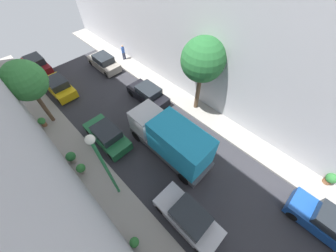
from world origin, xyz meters
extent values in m
plane|color=#2D2D33|center=(0.00, 0.00, 0.00)|extent=(32.00, 32.00, 0.00)
cube|color=gray|center=(-5.00, 0.00, 0.07)|extent=(2.00, 44.00, 0.15)
cube|color=gray|center=(5.00, 0.00, 0.07)|extent=(2.00, 44.00, 0.15)
cube|color=silver|center=(-2.70, -5.33, 0.55)|extent=(1.76, 4.20, 0.76)
cube|color=#1E2328|center=(-2.70, -5.48, 1.25)|extent=(1.56, 2.10, 0.64)
cylinder|color=black|center=(-3.48, -3.78, 0.32)|extent=(0.22, 0.64, 0.64)
cylinder|color=black|center=(-1.92, -3.78, 0.32)|extent=(0.22, 0.64, 0.64)
cylinder|color=black|center=(-3.48, -6.88, 0.32)|extent=(0.22, 0.64, 0.64)
cylinder|color=black|center=(-1.92, -6.88, 0.32)|extent=(0.22, 0.64, 0.64)
cube|color=#1E6638|center=(-2.70, 3.05, 0.55)|extent=(1.76, 4.20, 0.76)
cube|color=#1E2328|center=(-2.70, 2.90, 1.25)|extent=(1.56, 2.10, 0.64)
cylinder|color=black|center=(-3.48, 4.60, 0.32)|extent=(0.22, 0.64, 0.64)
cylinder|color=black|center=(-1.92, 4.60, 0.32)|extent=(0.22, 0.64, 0.64)
cylinder|color=black|center=(-3.48, 1.50, 0.32)|extent=(0.22, 0.64, 0.64)
cylinder|color=black|center=(-1.92, 1.50, 0.32)|extent=(0.22, 0.64, 0.64)
cube|color=gold|center=(-2.70, 11.38, 0.55)|extent=(1.76, 4.20, 0.76)
cube|color=#1E2328|center=(-2.70, 11.23, 1.25)|extent=(1.56, 2.10, 0.64)
cylinder|color=black|center=(-3.48, 12.93, 0.32)|extent=(0.22, 0.64, 0.64)
cylinder|color=black|center=(-1.92, 12.93, 0.32)|extent=(0.22, 0.64, 0.64)
cylinder|color=black|center=(-3.48, 9.83, 0.32)|extent=(0.22, 0.64, 0.64)
cylinder|color=black|center=(-1.92, 9.83, 0.32)|extent=(0.22, 0.64, 0.64)
cube|color=maroon|center=(-2.70, 16.73, 0.55)|extent=(1.76, 4.20, 0.76)
cube|color=#1E2328|center=(-2.70, 16.58, 1.25)|extent=(1.56, 2.10, 0.64)
cylinder|color=black|center=(-3.48, 18.28, 0.32)|extent=(0.22, 0.64, 0.64)
cylinder|color=black|center=(-1.92, 18.28, 0.32)|extent=(0.22, 0.64, 0.64)
cylinder|color=black|center=(-3.48, 15.18, 0.32)|extent=(0.22, 0.64, 0.64)
cylinder|color=black|center=(-1.92, 15.18, 0.32)|extent=(0.22, 0.64, 0.64)
cube|color=#194799|center=(2.70, -11.26, 0.55)|extent=(1.76, 4.20, 0.76)
cylinder|color=black|center=(1.92, -9.71, 0.32)|extent=(0.22, 0.64, 0.64)
cylinder|color=black|center=(3.48, -9.71, 0.32)|extent=(0.22, 0.64, 0.64)
cube|color=black|center=(2.70, 4.35, 0.55)|extent=(1.76, 4.20, 0.76)
cube|color=#1E2328|center=(2.70, 4.20, 1.25)|extent=(1.56, 2.10, 0.64)
cylinder|color=black|center=(1.92, 5.90, 0.32)|extent=(0.22, 0.64, 0.64)
cylinder|color=black|center=(3.48, 5.90, 0.32)|extent=(0.22, 0.64, 0.64)
cylinder|color=black|center=(1.92, 2.80, 0.32)|extent=(0.22, 0.64, 0.64)
cylinder|color=black|center=(3.48, 2.80, 0.32)|extent=(0.22, 0.64, 0.64)
cube|color=gray|center=(2.70, 11.77, 0.55)|extent=(1.76, 4.20, 0.76)
cube|color=#1E2328|center=(2.70, 11.62, 1.25)|extent=(1.56, 2.10, 0.64)
cylinder|color=black|center=(1.92, 13.32, 0.32)|extent=(0.22, 0.64, 0.64)
cylinder|color=black|center=(3.48, 13.32, 0.32)|extent=(0.22, 0.64, 0.64)
cylinder|color=black|center=(1.92, 10.22, 0.32)|extent=(0.22, 0.64, 0.64)
cylinder|color=black|center=(3.48, 10.22, 0.32)|extent=(0.22, 0.64, 0.64)
cube|color=#4C4C51|center=(0.00, -1.13, 0.73)|extent=(2.20, 6.60, 0.50)
cube|color=#B7B7BC|center=(0.00, 1.27, 1.83)|extent=(2.10, 1.80, 1.70)
cube|color=#1E8CB7|center=(0.00, -2.13, 2.18)|extent=(2.24, 4.20, 2.40)
cylinder|color=black|center=(-0.98, 1.47, 0.48)|extent=(0.30, 0.96, 0.96)
cylinder|color=black|center=(0.98, 1.47, 0.48)|extent=(0.30, 0.96, 0.96)
cylinder|color=black|center=(-0.98, -3.53, 0.48)|extent=(0.30, 0.96, 0.96)
cylinder|color=black|center=(0.98, -3.53, 0.48)|extent=(0.30, 0.96, 0.96)
cylinder|color=#2D334C|center=(5.14, 11.48, 0.56)|extent=(0.18, 0.18, 0.82)
cylinder|color=#2D334C|center=(5.36, 11.48, 0.56)|extent=(0.18, 0.18, 0.82)
cylinder|color=#3359B2|center=(5.25, 11.48, 1.29)|extent=(0.36, 0.36, 0.64)
sphere|color=tan|center=(5.25, 11.48, 1.75)|extent=(0.24, 0.24, 0.24)
cylinder|color=brown|center=(5.07, 0.46, 1.93)|extent=(0.36, 0.36, 3.57)
sphere|color=#23602D|center=(5.07, 0.46, 4.96)|extent=(3.31, 3.31, 3.31)
cylinder|color=brown|center=(-4.92, 8.20, 1.71)|extent=(0.31, 0.31, 3.11)
sphere|color=#38843D|center=(-4.92, 8.20, 4.35)|extent=(2.89, 2.89, 2.89)
cylinder|color=#B2A899|center=(-5.61, 3.25, 0.31)|extent=(0.49, 0.49, 0.33)
sphere|color=#23602D|center=(-5.61, 3.25, 0.75)|extent=(0.68, 0.68, 0.68)
cylinder|color=slate|center=(-5.72, -4.10, 0.29)|extent=(0.34, 0.34, 0.28)
sphere|color=#2D7233|center=(-5.72, -4.10, 0.65)|extent=(0.53, 0.53, 0.53)
cylinder|color=#B2A899|center=(-5.55, 1.96, 0.29)|extent=(0.42, 0.42, 0.29)
sphere|color=#2D7233|center=(-5.55, 1.96, 0.68)|extent=(0.62, 0.62, 0.62)
cylinder|color=brown|center=(-5.70, 8.09, 0.32)|extent=(0.40, 0.40, 0.35)
sphere|color=#38843D|center=(-5.70, 8.09, 0.73)|extent=(0.58, 0.58, 0.58)
cylinder|color=brown|center=(5.79, -10.52, 0.32)|extent=(0.49, 0.49, 0.34)
sphere|color=#2D7233|center=(5.79, -10.52, 0.76)|extent=(0.68, 0.68, 0.68)
cylinder|color=#26723F|center=(-4.60, -0.98, 3.04)|extent=(0.16, 0.16, 5.79)
sphere|color=white|center=(-4.60, -0.98, 6.16)|extent=(0.44, 0.44, 0.44)
camera|label=1|loc=(-5.49, -6.47, 12.67)|focal=20.26mm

